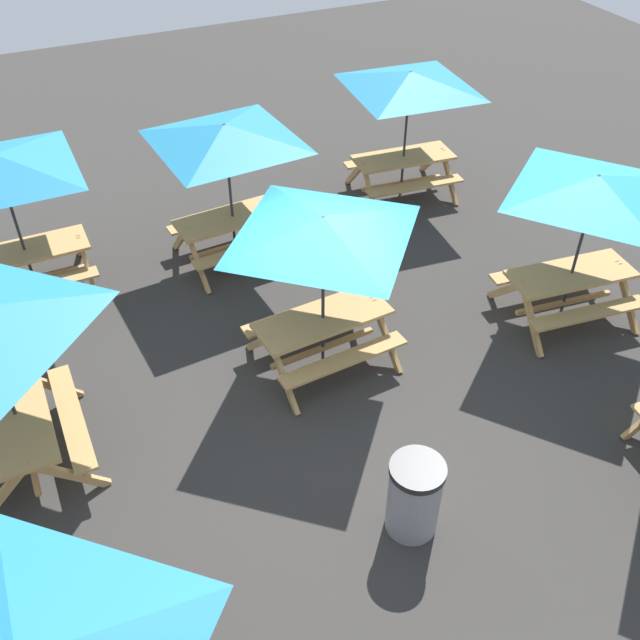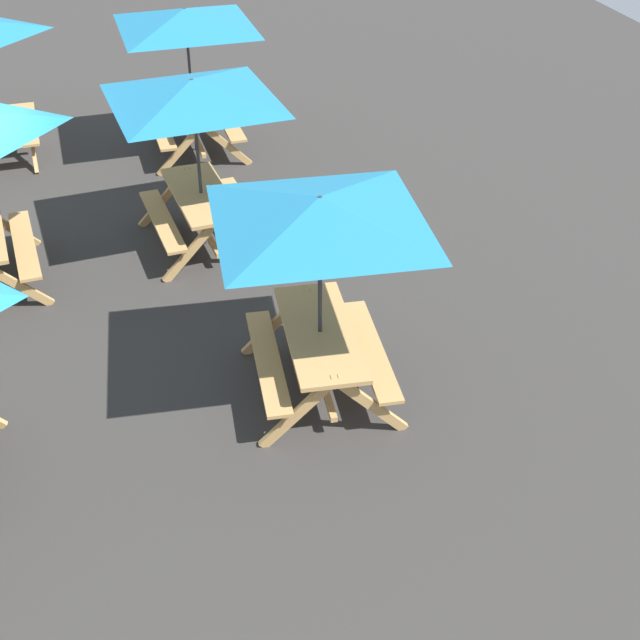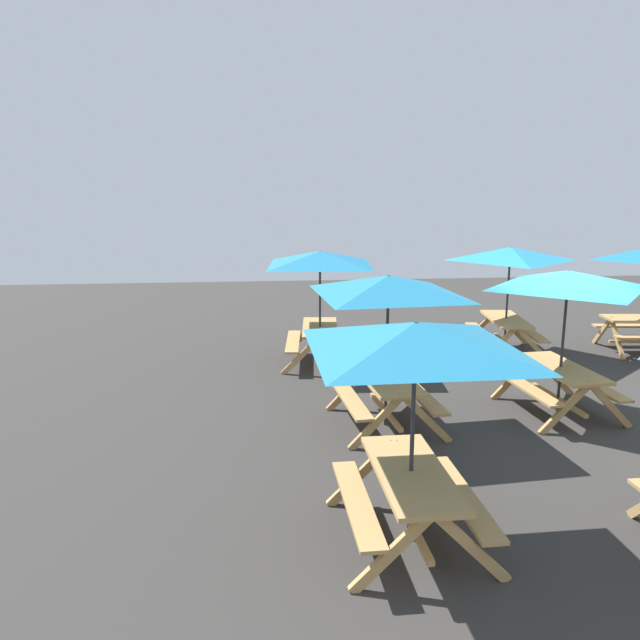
{
  "view_description": "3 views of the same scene",
  "coord_description": "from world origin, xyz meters",
  "px_view_note": "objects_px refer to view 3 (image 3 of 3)",
  "views": [
    {
      "loc": [
        6.25,
        -2.88,
        6.7
      ],
      "look_at": [
        -0.06,
        0.0,
        0.9
      ],
      "focal_mm": 40.0,
      "sensor_mm": 36.0,
      "label": 1
    },
    {
      "loc": [
        -1.73,
        10.52,
        6.07
      ],
      "look_at": [
        -3.76,
        3.34,
        0.9
      ],
      "focal_mm": 50.0,
      "sensor_mm": 36.0,
      "label": 2
    },
    {
      "loc": [
        -4.99,
        -8.93,
        3.59
      ],
      "look_at": [
        -3.76,
        3.34,
        0.9
      ],
      "focal_mm": 35.0,
      "sensor_mm": 36.0,
      "label": 3
    }
  ],
  "objects_px": {
    "picnic_table_2": "(415,353)",
    "picnic_table_5": "(388,297)",
    "picnic_table_3": "(567,290)",
    "picnic_table_7": "(510,262)",
    "picnic_table_0": "(320,267)"
  },
  "relations": [
    {
      "from": "picnic_table_2",
      "to": "picnic_table_5",
      "type": "height_order",
      "value": "same"
    },
    {
      "from": "picnic_table_5",
      "to": "picnic_table_7",
      "type": "xyz_separation_m",
      "value": [
        3.43,
        3.87,
        0.0
      ]
    },
    {
      "from": "picnic_table_7",
      "to": "picnic_table_5",
      "type": "bearing_deg",
      "value": 144.89
    },
    {
      "from": "picnic_table_5",
      "to": "picnic_table_7",
      "type": "bearing_deg",
      "value": -46.37
    },
    {
      "from": "picnic_table_3",
      "to": "picnic_table_7",
      "type": "xyz_separation_m",
      "value": [
        0.57,
        3.62,
        0.0
      ]
    },
    {
      "from": "picnic_table_2",
      "to": "picnic_table_3",
      "type": "relative_size",
      "value": 1.21
    },
    {
      "from": "picnic_table_7",
      "to": "picnic_table_0",
      "type": "bearing_deg",
      "value": 102.07
    },
    {
      "from": "picnic_table_0",
      "to": "picnic_table_2",
      "type": "height_order",
      "value": "same"
    },
    {
      "from": "picnic_table_3",
      "to": "picnic_table_7",
      "type": "distance_m",
      "value": 3.66
    },
    {
      "from": "picnic_table_2",
      "to": "picnic_table_5",
      "type": "xyz_separation_m",
      "value": [
        0.39,
        3.1,
        0.0
      ]
    },
    {
      "from": "picnic_table_5",
      "to": "picnic_table_3",
      "type": "bearing_deg",
      "value": -89.77
    },
    {
      "from": "picnic_table_3",
      "to": "picnic_table_7",
      "type": "bearing_deg",
      "value": -13.6
    },
    {
      "from": "picnic_table_2",
      "to": "picnic_table_7",
      "type": "relative_size",
      "value": 1.21
    },
    {
      "from": "picnic_table_2",
      "to": "picnic_table_3",
      "type": "bearing_deg",
      "value": -45.0
    },
    {
      "from": "picnic_table_3",
      "to": "picnic_table_7",
      "type": "height_order",
      "value": "same"
    }
  ]
}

